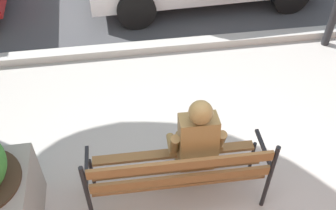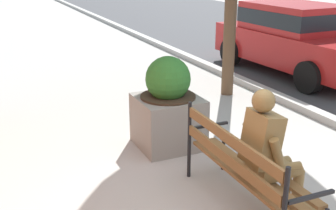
# 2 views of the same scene
# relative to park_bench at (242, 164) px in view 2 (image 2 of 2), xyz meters

# --- Properties ---
(park_bench) EXTENTS (1.81, 0.56, 0.95)m
(park_bench) POSITION_rel_park_bench_xyz_m (0.00, 0.00, 0.00)
(park_bench) COLOR brown
(park_bench) RESTS_ON ground
(bronze_statue_seated) EXTENTS (0.64, 0.76, 1.37)m
(bronze_statue_seated) POSITION_rel_park_bench_xyz_m (0.21, 0.21, 0.12)
(bronze_statue_seated) COLOR olive
(bronze_statue_seated) RESTS_ON ground
(concrete_planter) EXTENTS (0.84, 0.84, 1.28)m
(concrete_planter) POSITION_rel_park_bench_xyz_m (-1.82, -0.00, 0.01)
(concrete_planter) COLOR gray
(concrete_planter) RESTS_ON ground
(parked_car_red) EXTENTS (4.16, 2.05, 1.56)m
(parked_car_red) POSITION_rel_park_bench_xyz_m (-4.40, 4.31, 0.30)
(parked_car_red) COLOR #B21E1E
(parked_car_red) RESTS_ON ground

